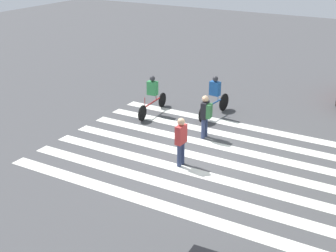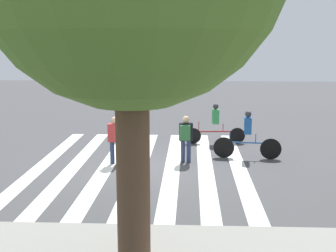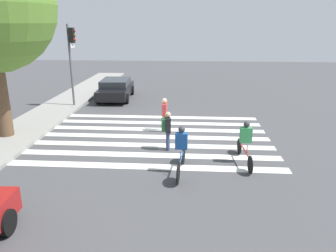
{
  "view_description": "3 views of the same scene",
  "coord_description": "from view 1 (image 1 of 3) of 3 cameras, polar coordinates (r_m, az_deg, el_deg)",
  "views": [
    {
      "loc": [
        12.34,
        5.91,
        6.68
      ],
      "look_at": [
        1.2,
        -0.57,
        1.4
      ],
      "focal_mm": 50.0,
      "sensor_mm": 36.0,
      "label": 1
    },
    {
      "loc": [
        -1.61,
        14.45,
        4.1
      ],
      "look_at": [
        -0.91,
        -0.28,
        1.29
      ],
      "focal_mm": 50.0,
      "sensor_mm": 36.0,
      "label": 2
    },
    {
      "loc": [
        -13.71,
        -1.49,
        4.88
      ],
      "look_at": [
        -1.0,
        -0.62,
        0.84
      ],
      "focal_mm": 35.0,
      "sensor_mm": 36.0,
      "label": 3
    }
  ],
  "objects": [
    {
      "name": "ground_plane",
      "position": [
        15.23,
        4.15,
        -3.82
      ],
      "size": [
        60.0,
        60.0,
        0.0
      ],
      "primitive_type": "plane",
      "color": "#444447"
    },
    {
      "name": "crosswalk_stripes",
      "position": [
        15.23,
        4.15,
        -3.8
      ],
      "size": [
        6.84,
        10.0,
        0.01
      ],
      "color": "silver",
      "rests_on": "ground_plane"
    },
    {
      "name": "pedestrian_adult_blue_shirt",
      "position": [
        14.32,
        1.59,
        -1.6
      ],
      "size": [
        0.44,
        0.23,
        1.57
      ],
      "rotation": [
        0.0,
        0.0,
        3.1
      ],
      "color": "navy",
      "rests_on": "ground_plane"
    },
    {
      "name": "pedestrian_adult_yellow_jacket",
      "position": [
        16.33,
        4.62,
        1.53
      ],
      "size": [
        0.46,
        0.4,
        1.57
      ],
      "rotation": [
        0.0,
        0.0,
        3.29
      ],
      "color": "navy",
      "rests_on": "ground_plane"
    },
    {
      "name": "cyclist_far_lane",
      "position": [
        18.39,
        5.71,
        3.74
      ],
      "size": [
        2.3,
        0.42,
        1.66
      ],
      "rotation": [
        0.0,
        0.0,
        -0.09
      ],
      "color": "black",
      "rests_on": "ground_plane"
    },
    {
      "name": "cyclist_near_curb",
      "position": [
        18.59,
        -1.9,
        4.01
      ],
      "size": [
        2.34,
        0.42,
        1.58
      ],
      "rotation": [
        0.0,
        0.0,
        0.07
      ],
      "color": "black",
      "rests_on": "ground_plane"
    }
  ]
}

